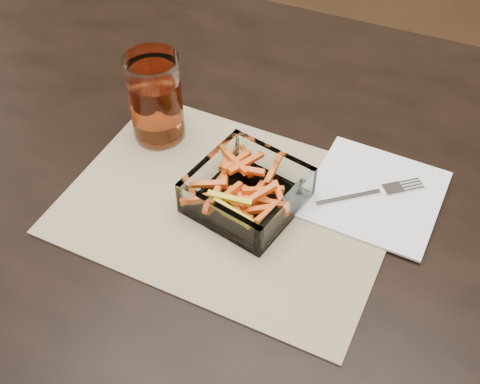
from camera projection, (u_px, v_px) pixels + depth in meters
name	position (u px, v px, depth m)	size (l,w,h in m)	color
dining_table	(261.00, 202.00, 0.97)	(1.60, 0.90, 0.75)	black
placemat	(229.00, 205.00, 0.85)	(0.45, 0.33, 0.00)	tan
glass_bowl	(247.00, 192.00, 0.84)	(0.17, 0.17, 0.05)	white
tumbler	(156.00, 101.00, 0.90)	(0.08, 0.08, 0.14)	white
napkin	(375.00, 194.00, 0.86)	(0.18, 0.18, 0.00)	white
fork	(374.00, 192.00, 0.86)	(0.14, 0.11, 0.00)	silver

